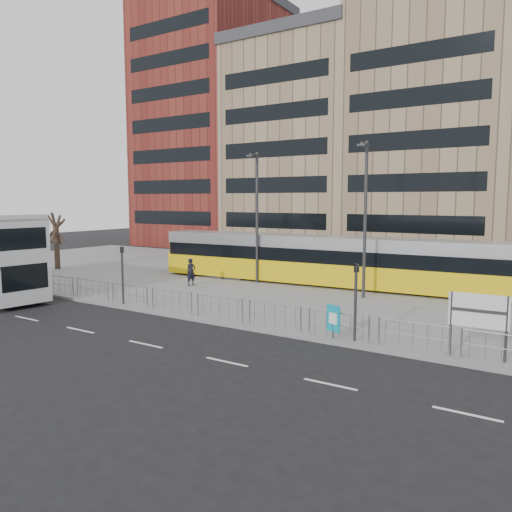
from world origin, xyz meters
The scene contains 15 objects.
ground centered at (0.00, 0.00, 0.00)m, with size 120.00×120.00×0.00m, color black.
plaza centered at (0.00, 12.00, 0.07)m, with size 64.00×24.00×0.15m, color gray.
kerb centered at (0.00, 0.05, 0.07)m, with size 64.00×0.25×0.17m, color gray.
building_row centered at (1.55, 34.27, 12.91)m, with size 70.40×18.40×31.20m.
pedestrian_barrier centered at (2.00, 0.50, 0.98)m, with size 32.07×0.07×1.10m.
road_markings centered at (1.00, -4.00, 0.01)m, with size 62.00×0.12×0.01m, color white.
tram centered at (4.02, 11.93, 1.76)m, with size 27.36×4.26×3.21m.
station_sign centered at (13.46, 0.80, 1.75)m, with size 2.01×0.18×2.31m.
ad_panel centered at (8.12, 0.40, 0.94)m, with size 0.70×0.32×1.37m.
pedestrian centered at (-4.83, 6.91, 1.03)m, with size 0.64×0.42×1.77m, color black.
traffic_light_west centered at (-4.21, 0.50, 2.12)m, with size 0.19×0.22×3.10m.
traffic_light_east centered at (9.01, 0.50, 2.12)m, with size 0.23×0.25×3.10m.
lamp_post_west centered at (-1.82, 10.14, 4.88)m, with size 0.45×1.04×8.70m.
lamp_post_east centered at (6.12, 9.05, 4.94)m, with size 0.45×1.04×8.83m.
bare_tree centered at (-19.03, 7.06, 4.83)m, with size 4.15×4.15×6.58m.
Camera 1 is at (16.18, -17.89, 5.75)m, focal length 35.00 mm.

